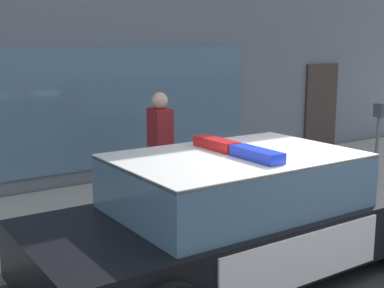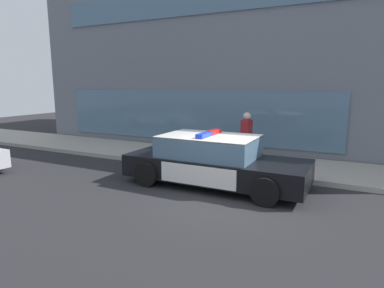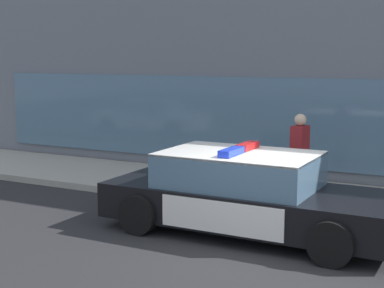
# 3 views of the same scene
# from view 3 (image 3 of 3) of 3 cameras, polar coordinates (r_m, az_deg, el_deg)

# --- Properties ---
(ground) EXTENTS (48.00, 48.00, 0.00)m
(ground) POSITION_cam_3_polar(r_m,az_deg,el_deg) (9.12, 7.68, -10.56)
(ground) COLOR #262628
(sidewalk) EXTENTS (48.00, 2.84, 0.15)m
(sidewalk) POSITION_cam_3_polar(r_m,az_deg,el_deg) (12.21, 13.11, -5.39)
(sidewalk) COLOR #A39E93
(sidewalk) RESTS_ON ground
(storefront_building) EXTENTS (20.54, 10.01, 8.32)m
(storefront_building) POSITION_cam_3_polar(r_m,az_deg,el_deg) (18.42, 14.96, 12.00)
(storefront_building) COLOR slate
(storefront_building) RESTS_ON ground
(police_cruiser) EXTENTS (4.97, 2.15, 1.49)m
(police_cruiser) POSITION_cam_3_polar(r_m,az_deg,el_deg) (9.88, 5.42, -4.90)
(police_cruiser) COLOR black
(police_cruiser) RESTS_ON ground
(fire_hydrant) EXTENTS (0.34, 0.39, 0.73)m
(fire_hydrant) POSITION_cam_3_polar(r_m,az_deg,el_deg) (11.85, 4.69, -3.50)
(fire_hydrant) COLOR silver
(fire_hydrant) RESTS_ON sidewalk
(pedestrian_on_sidewalk) EXTENTS (0.31, 0.43, 1.71)m
(pedestrian_on_sidewalk) POSITION_cam_3_polar(r_m,az_deg,el_deg) (11.79, 10.57, -1.14)
(pedestrian_on_sidewalk) COLOR #23232D
(pedestrian_on_sidewalk) RESTS_ON sidewalk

